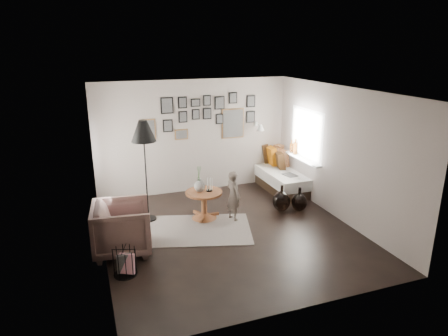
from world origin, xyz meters
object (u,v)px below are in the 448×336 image
object	(u,v)px
demijohn_large	(281,201)
daybed	(278,173)
armchair	(122,228)
floor_lamp	(144,135)
demijohn_small	(299,202)
child	(233,196)
pedestal_table	(204,206)
vase	(200,184)
magazine_basket	(125,262)

from	to	relation	value
demijohn_large	daybed	bearing A→B (deg)	65.16
armchair	floor_lamp	bearing A→B (deg)	-22.07
demijohn_small	child	world-z (taller)	child
pedestal_table	child	world-z (taller)	child
armchair	demijohn_large	bearing A→B (deg)	-73.05
vase	armchair	xyz separation A→B (m)	(-1.59, -0.82, -0.30)
pedestal_table	armchair	bearing A→B (deg)	-154.34
pedestal_table	armchair	xyz separation A→B (m)	(-1.67, -0.80, 0.16)
armchair	pedestal_table	bearing A→B (deg)	-57.97
vase	child	world-z (taller)	vase
armchair	vase	bearing A→B (deg)	-56.28
vase	demijohn_large	size ratio (longest dim) A/B	0.93
magazine_basket	pedestal_table	bearing A→B (deg)	41.84
vase	child	distance (m)	0.70
pedestal_table	demijohn_large	xyz separation A→B (m)	(1.62, -0.19, -0.05)
floor_lamp	child	size ratio (longest dim) A/B	1.99
vase	demijohn_large	xyz separation A→B (m)	(1.70, -0.21, -0.51)
floor_lamp	demijohn_small	size ratio (longest dim) A/B	3.91
daybed	floor_lamp	bearing A→B (deg)	-165.17
vase	daybed	size ratio (longest dim) A/B	0.24
magazine_basket	demijohn_large	world-z (taller)	demijohn_large
pedestal_table	demijohn_small	xyz separation A→B (m)	(1.97, -0.31, -0.07)
pedestal_table	floor_lamp	size ratio (longest dim) A/B	0.36
demijohn_large	pedestal_table	bearing A→B (deg)	173.48
magazine_basket	demijohn_small	world-z (taller)	demijohn_small
vase	demijohn_small	distance (m)	2.15
magazine_basket	demijohn_small	size ratio (longest dim) A/B	0.84
vase	demijohn_large	world-z (taller)	vase
pedestal_table	vase	distance (m)	0.47
floor_lamp	demijohn_small	xyz separation A→B (m)	(3.03, -0.62, -1.53)
magazine_basket	demijohn_small	distance (m)	3.90
floor_lamp	magazine_basket	bearing A→B (deg)	-109.61
armchair	magazine_basket	world-z (taller)	armchair
floor_lamp	vase	bearing A→B (deg)	-16.85
daybed	armchair	world-z (taller)	daybed
floor_lamp	magazine_basket	distance (m)	2.49
daybed	demijohn_large	world-z (taller)	daybed
vase	floor_lamp	size ratio (longest dim) A/B	0.26
pedestal_table	armchair	size ratio (longest dim) A/B	0.77
daybed	floor_lamp	xyz separation A→B (m)	(-3.34, -0.91, 1.39)
magazine_basket	child	size ratio (longest dim) A/B	0.43
daybed	armchair	bearing A→B (deg)	-153.20
vase	armchair	distance (m)	1.81
pedestal_table	vase	world-z (taller)	vase
demijohn_large	child	size ratio (longest dim) A/B	0.56
daybed	floor_lamp	distance (m)	3.73
magazine_basket	daybed	bearing A→B (deg)	34.68
pedestal_table	daybed	distance (m)	2.59
pedestal_table	armchair	world-z (taller)	armchair
armchair	child	bearing A→B (deg)	-69.30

